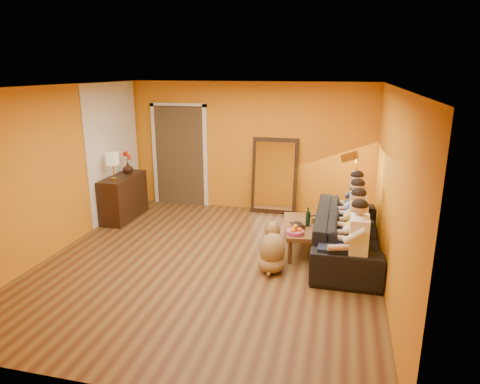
% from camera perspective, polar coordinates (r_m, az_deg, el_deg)
% --- Properties ---
extents(room_shell, '(5.00, 5.50, 2.60)m').
position_cam_1_polar(room_shell, '(6.49, -3.28, 2.44)').
color(room_shell, brown).
rests_on(room_shell, ground).
extents(white_accent, '(0.02, 1.90, 2.58)m').
position_cam_1_polar(white_accent, '(8.72, -16.46, 5.33)').
color(white_accent, white).
rests_on(white_accent, wall_left).
extents(doorway_recess, '(1.06, 0.30, 2.10)m').
position_cam_1_polar(doorway_recess, '(9.30, -7.74, 4.91)').
color(doorway_recess, '#3F2D19').
rests_on(doorway_recess, floor).
extents(door_jamb_left, '(0.08, 0.06, 2.20)m').
position_cam_1_polar(door_jamb_left, '(9.41, -11.26, 4.88)').
color(door_jamb_left, white).
rests_on(door_jamb_left, wall_back).
extents(door_jamb_right, '(0.08, 0.06, 2.20)m').
position_cam_1_polar(door_jamb_right, '(9.00, -4.62, 4.63)').
color(door_jamb_right, white).
rests_on(door_jamb_right, wall_back).
extents(door_header, '(1.22, 0.06, 0.08)m').
position_cam_1_polar(door_header, '(9.04, -8.28, 11.43)').
color(door_header, white).
rests_on(door_header, wall_back).
extents(mirror_frame, '(0.92, 0.27, 1.51)m').
position_cam_1_polar(mirror_frame, '(8.64, 4.63, 2.19)').
color(mirror_frame, black).
rests_on(mirror_frame, floor).
extents(mirror_glass, '(0.78, 0.21, 1.35)m').
position_cam_1_polar(mirror_glass, '(8.61, 4.58, 2.12)').
color(mirror_glass, white).
rests_on(mirror_glass, mirror_frame).
extents(sideboard, '(0.44, 1.18, 0.85)m').
position_cam_1_polar(sideboard, '(8.63, -15.25, -0.67)').
color(sideboard, black).
rests_on(sideboard, floor).
extents(table_lamp, '(0.24, 0.24, 0.51)m').
position_cam_1_polar(table_lamp, '(8.21, -16.58, 3.29)').
color(table_lamp, beige).
rests_on(table_lamp, sideboard).
extents(sofa, '(2.47, 0.97, 0.72)m').
position_cam_1_polar(sofa, '(6.91, 14.06, -5.36)').
color(sofa, black).
rests_on(sofa, floor).
extents(coffee_table, '(0.82, 1.31, 0.42)m').
position_cam_1_polar(coffee_table, '(7.04, 8.54, -5.94)').
color(coffee_table, brown).
rests_on(coffee_table, floor).
extents(floor_lamp, '(0.33, 0.28, 1.44)m').
position_cam_1_polar(floor_lamp, '(7.76, 14.99, -0.24)').
color(floor_lamp, gold).
rests_on(floor_lamp, floor).
extents(dog, '(0.52, 0.68, 0.72)m').
position_cam_1_polar(dog, '(6.24, 4.38, -7.27)').
color(dog, olive).
rests_on(dog, floor).
extents(person_far_left, '(0.70, 0.44, 1.22)m').
position_cam_1_polar(person_far_left, '(5.89, 15.48, -6.66)').
color(person_far_left, white).
rests_on(person_far_left, sofa).
extents(person_mid_left, '(0.70, 0.44, 1.22)m').
position_cam_1_polar(person_mid_left, '(6.40, 15.37, -4.79)').
color(person_mid_left, '#ECC34E').
rests_on(person_mid_left, sofa).
extents(person_mid_right, '(0.70, 0.44, 1.22)m').
position_cam_1_polar(person_mid_right, '(6.92, 15.28, -3.21)').
color(person_mid_right, '#9BBDEF').
rests_on(person_mid_right, sofa).
extents(person_far_right, '(0.70, 0.44, 1.22)m').
position_cam_1_polar(person_far_right, '(7.44, 15.20, -1.84)').
color(person_far_right, '#343439').
rests_on(person_far_right, sofa).
extents(fruit_bowl, '(0.26, 0.26, 0.16)m').
position_cam_1_polar(fruit_bowl, '(6.53, 7.39, -4.96)').
color(fruit_bowl, '#C6467A').
rests_on(fruit_bowl, coffee_table).
extents(wine_bottle, '(0.07, 0.07, 0.31)m').
position_cam_1_polar(wine_bottle, '(6.86, 9.04, -3.29)').
color(wine_bottle, black).
rests_on(wine_bottle, coffee_table).
extents(tumbler, '(0.13, 0.13, 0.09)m').
position_cam_1_polar(tumbler, '(7.05, 9.69, -3.72)').
color(tumbler, '#B27F3F').
rests_on(tumbler, coffee_table).
extents(laptop, '(0.38, 0.32, 0.03)m').
position_cam_1_polar(laptop, '(7.28, 10.29, -3.40)').
color(laptop, black).
rests_on(laptop, coffee_table).
extents(book_lower, '(0.20, 0.26, 0.02)m').
position_cam_1_polar(book_lower, '(6.79, 6.94, -4.70)').
color(book_lower, black).
rests_on(book_lower, coffee_table).
extents(book_mid, '(0.21, 0.26, 0.02)m').
position_cam_1_polar(book_mid, '(6.79, 7.04, -4.51)').
color(book_mid, red).
rests_on(book_mid, book_lower).
extents(book_upper, '(0.26, 0.29, 0.02)m').
position_cam_1_polar(book_upper, '(6.77, 6.94, -4.40)').
color(book_upper, black).
rests_on(book_upper, book_mid).
extents(vase, '(0.20, 0.20, 0.21)m').
position_cam_1_polar(vase, '(8.71, -14.72, 3.14)').
color(vase, black).
rests_on(vase, sideboard).
extents(flowers, '(0.17, 0.17, 0.45)m').
position_cam_1_polar(flowers, '(8.66, -14.83, 4.68)').
color(flowers, red).
rests_on(flowers, vase).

